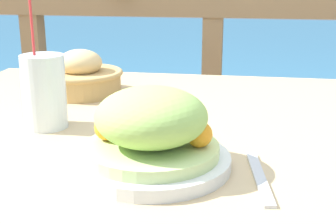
{
  "coord_description": "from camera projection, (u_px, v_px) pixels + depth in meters",
  "views": [
    {
      "loc": [
        0.11,
        -0.85,
        1.03
      ],
      "look_at": [
        -0.01,
        -0.1,
        0.79
      ],
      "focal_mm": 50.0,
      "sensor_mm": 36.0,
      "label": 1
    }
  ],
  "objects": [
    {
      "name": "railing_fence",
      "position": [
        212.0,
        73.0,
        1.71
      ],
      "size": [
        2.8,
        0.08,
        0.96
      ],
      "color": "#937551",
      "rests_on": "ground_plane"
    },
    {
      "name": "fork",
      "position": [
        260.0,
        177.0,
        0.68
      ],
      "size": [
        0.04,
        0.18,
        0.0
      ],
      "color": "silver",
      "rests_on": "patio_table"
    },
    {
      "name": "patio_table",
      "position": [
        183.0,
        167.0,
        0.93
      ],
      "size": [
        1.22,
        0.98,
        0.73
      ],
      "color": "tan",
      "rests_on": "ground_plane"
    },
    {
      "name": "bread_basket",
      "position": [
        81.0,
        77.0,
        1.15
      ],
      "size": [
        0.21,
        0.21,
        0.11
      ],
      "color": "tan",
      "rests_on": "patio_table"
    },
    {
      "name": "salad_plate",
      "position": [
        152.0,
        134.0,
        0.71
      ],
      "size": [
        0.24,
        0.24,
        0.13
      ],
      "color": "silver",
      "rests_on": "patio_table"
    },
    {
      "name": "drink_glass",
      "position": [
        44.0,
        91.0,
        0.89
      ],
      "size": [
        0.08,
        0.08,
        0.25
      ],
      "color": "silver",
      "rests_on": "patio_table"
    },
    {
      "name": "sea_backdrop",
      "position": [
        230.0,
        65.0,
        4.2
      ],
      "size": [
        12.0,
        4.0,
        0.43
      ],
      "color": "teal",
      "rests_on": "ground_plane"
    }
  ]
}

